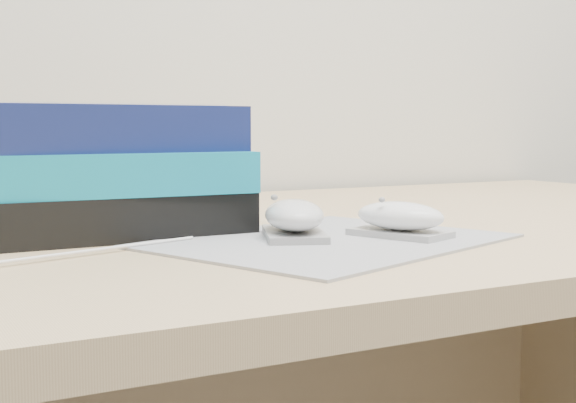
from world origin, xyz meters
TOP-DOWN VIEW (x-y plane):
  - mousepad at (-0.02, 1.42)m, footprint 0.39×0.34m
  - mouse_rear at (-0.05, 1.45)m, footprint 0.09×0.12m
  - mouse_front at (0.05, 1.40)m, footprint 0.08×0.11m
  - usb_cable at (-0.24, 1.45)m, footprint 0.21×0.07m
  - book_stack at (-0.19, 1.60)m, footprint 0.28×0.22m

SIDE VIEW (x-z plane):
  - mousepad at x=-0.02m, z-range 0.73..0.73m
  - usb_cable at x=-0.24m, z-range 0.73..0.74m
  - mouse_front at x=0.05m, z-range 0.73..0.77m
  - mouse_rear at x=-0.05m, z-range 0.73..0.77m
  - book_stack at x=-0.19m, z-range 0.73..0.86m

